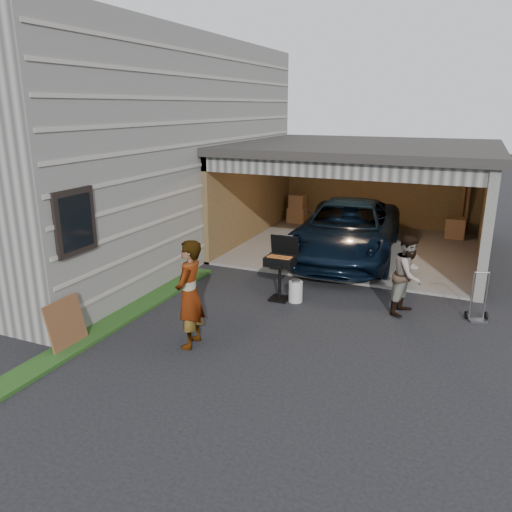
{
  "coord_description": "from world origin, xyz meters",
  "views": [
    {
      "loc": [
        3.52,
        -7.02,
        3.85
      ],
      "look_at": [
        -0.05,
        1.18,
        1.15
      ],
      "focal_mm": 35.0,
      "sensor_mm": 36.0,
      "label": 1
    }
  ],
  "objects_px": {
    "woman": "(190,294)",
    "plywood_panel": "(66,324)",
    "hand_truck": "(478,311)",
    "man": "(408,275)",
    "minivan": "(347,232)",
    "propane_tank": "(296,292)",
    "bbq_grill": "(281,263)"
  },
  "relations": [
    {
      "from": "woman",
      "to": "plywood_panel",
      "type": "relative_size",
      "value": 2.17
    },
    {
      "from": "hand_truck",
      "to": "man",
      "type": "bearing_deg",
      "value": 168.99
    },
    {
      "from": "minivan",
      "to": "woman",
      "type": "height_order",
      "value": "woman"
    },
    {
      "from": "woman",
      "to": "man",
      "type": "xyz_separation_m",
      "value": [
        3.1,
        2.84,
        -0.13
      ]
    },
    {
      "from": "man",
      "to": "propane_tank",
      "type": "xyz_separation_m",
      "value": [
        -2.14,
        -0.3,
        -0.56
      ]
    },
    {
      "from": "plywood_panel",
      "to": "hand_truck",
      "type": "xyz_separation_m",
      "value": [
        6.22,
        3.89,
        -0.23
      ]
    },
    {
      "from": "man",
      "to": "plywood_panel",
      "type": "bearing_deg",
      "value": 141.62
    },
    {
      "from": "propane_tank",
      "to": "bbq_grill",
      "type": "bearing_deg",
      "value": -179.15
    },
    {
      "from": "woman",
      "to": "propane_tank",
      "type": "distance_m",
      "value": 2.8
    },
    {
      "from": "minivan",
      "to": "hand_truck",
      "type": "height_order",
      "value": "minivan"
    },
    {
      "from": "plywood_panel",
      "to": "hand_truck",
      "type": "distance_m",
      "value": 7.34
    },
    {
      "from": "woman",
      "to": "man",
      "type": "relative_size",
      "value": 1.17
    },
    {
      "from": "bbq_grill",
      "to": "woman",
      "type": "bearing_deg",
      "value": -103.83
    },
    {
      "from": "propane_tank",
      "to": "plywood_panel",
      "type": "distance_m",
      "value": 4.43
    },
    {
      "from": "plywood_panel",
      "to": "hand_truck",
      "type": "relative_size",
      "value": 0.88
    },
    {
      "from": "propane_tank",
      "to": "plywood_panel",
      "type": "height_order",
      "value": "plywood_panel"
    },
    {
      "from": "woman",
      "to": "plywood_panel",
      "type": "bearing_deg",
      "value": -71.89
    },
    {
      "from": "minivan",
      "to": "propane_tank",
      "type": "distance_m",
      "value": 3.4
    },
    {
      "from": "bbq_grill",
      "to": "plywood_panel",
      "type": "bearing_deg",
      "value": -125.79
    },
    {
      "from": "minivan",
      "to": "woman",
      "type": "bearing_deg",
      "value": -106.35
    },
    {
      "from": "bbq_grill",
      "to": "minivan",
      "type": "bearing_deg",
      "value": 80.43
    },
    {
      "from": "bbq_grill",
      "to": "hand_truck",
      "type": "height_order",
      "value": "bbq_grill"
    },
    {
      "from": "propane_tank",
      "to": "woman",
      "type": "bearing_deg",
      "value": -110.69
    },
    {
      "from": "man",
      "to": "woman",
      "type": "bearing_deg",
      "value": 147.1
    },
    {
      "from": "man",
      "to": "bbq_grill",
      "type": "relative_size",
      "value": 1.19
    },
    {
      "from": "woman",
      "to": "bbq_grill",
      "type": "height_order",
      "value": "woman"
    },
    {
      "from": "propane_tank",
      "to": "man",
      "type": "bearing_deg",
      "value": 7.92
    },
    {
      "from": "man",
      "to": "bbq_grill",
      "type": "distance_m",
      "value": 2.5
    },
    {
      "from": "woman",
      "to": "hand_truck",
      "type": "distance_m",
      "value": 5.36
    },
    {
      "from": "plywood_panel",
      "to": "hand_truck",
      "type": "height_order",
      "value": "hand_truck"
    },
    {
      "from": "bbq_grill",
      "to": "propane_tank",
      "type": "distance_m",
      "value": 0.66
    },
    {
      "from": "woman",
      "to": "plywood_panel",
      "type": "height_order",
      "value": "woman"
    }
  ]
}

